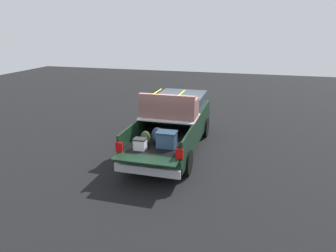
{
  "coord_description": "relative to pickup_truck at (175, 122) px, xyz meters",
  "views": [
    {
      "loc": [
        -9.9,
        -2.58,
        4.28
      ],
      "look_at": [
        -0.6,
        0.0,
        1.1
      ],
      "focal_mm": 32.3,
      "sensor_mm": 36.0,
      "label": 1
    }
  ],
  "objects": [
    {
      "name": "pickup_truck",
      "position": [
        0.0,
        0.0,
        0.0
      ],
      "size": [
        6.05,
        2.06,
        2.23
      ],
      "color": "black",
      "rests_on": "ground_plane"
    },
    {
      "name": "ground_plane",
      "position": [
        -0.34,
        0.0,
        -0.94
      ],
      "size": [
        40.0,
        40.0,
        0.0
      ],
      "primitive_type": "plane",
      "color": "black"
    }
  ]
}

